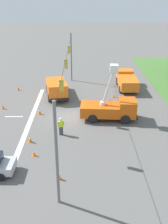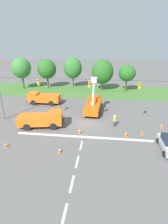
{
  "view_description": "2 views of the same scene",
  "coord_description": "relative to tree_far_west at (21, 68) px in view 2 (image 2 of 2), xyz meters",
  "views": [
    {
      "loc": [
        26.21,
        1.51,
        12.57
      ],
      "look_at": [
        1.67,
        1.76,
        1.29
      ],
      "focal_mm": 42.0,
      "sensor_mm": 36.0,
      "label": 1
    },
    {
      "loc": [
        2.41,
        -23.41,
        11.43
      ],
      "look_at": [
        -0.55,
        1.49,
        1.22
      ],
      "focal_mm": 28.0,
      "sensor_mm": 36.0,
      "label": 2
    }
  ],
  "objects": [
    {
      "name": "traffic_cone_mid_right",
      "position": [
        9.53,
        -25.72,
        -4.91
      ],
      "size": [
        0.36,
        0.36,
        0.7
      ],
      "color": "orange",
      "rests_on": "ground"
    },
    {
      "name": "traffic_cone_foreground_right",
      "position": [
        15.99,
        -26.11,
        -4.91
      ],
      "size": [
        0.36,
        0.36,
        0.7
      ],
      "color": "orange",
      "rests_on": "ground"
    },
    {
      "name": "traffic_cone_foreground_left",
      "position": [
        12.39,
        -12.66,
        -4.95
      ],
      "size": [
        0.36,
        0.36,
        0.64
      ],
      "color": "orange",
      "rests_on": "ground"
    },
    {
      "name": "signal_gantry",
      "position": [
        18.2,
        -18.36,
        -0.82
      ],
      "size": [
        26.2,
        0.33,
        7.2
      ],
      "color": "slate",
      "rests_on": "ground"
    },
    {
      "name": "traffic_cone_mid_left",
      "position": [
        14.2,
        -16.84,
        -4.9
      ],
      "size": [
        0.36,
        0.36,
        0.72
      ],
      "color": "orange",
      "rests_on": "ground"
    },
    {
      "name": "road_worker",
      "position": [
        22.2,
        -18.83,
        -4.26
      ],
      "size": [
        0.32,
        0.64,
        1.77
      ],
      "color": "#383842",
      "rests_on": "ground"
    },
    {
      "name": "utility_truck_support_near",
      "position": [
        8.87,
        -10.43,
        -4.08
      ],
      "size": [
        6.24,
        2.48,
        2.16
      ],
      "color": "orange",
      "rests_on": "ground"
    },
    {
      "name": "lane_markings",
      "position": [
        18.14,
        -23.83,
        -5.25
      ],
      "size": [
        17.6,
        15.25,
        0.01
      ],
      "color": "silver",
      "rests_on": "ground"
    },
    {
      "name": "tree_centre",
      "position": [
        12.32,
        3.17,
        -0.21
      ],
      "size": [
        4.67,
        4.01,
        7.75
      ],
      "color": "brown",
      "rests_on": "ground"
    },
    {
      "name": "grass_verge",
      "position": [
        18.14,
        -0.36,
        -5.21
      ],
      "size": [
        56.0,
        12.0,
        0.1
      ],
      "primitive_type": "cube",
      "color": "#477533",
      "rests_on": "ground"
    },
    {
      "name": "tree_far_west",
      "position": [
        0.0,
        0.0,
        0.0
      ],
      "size": [
        4.7,
        4.61,
        7.75
      ],
      "color": "brown",
      "rests_on": "ground"
    },
    {
      "name": "tree_far_east",
      "position": [
        25.74,
        0.63,
        -0.87
      ],
      "size": [
        3.99,
        3.61,
        6.32
      ],
      "color": "brown",
      "rests_on": "ground"
    },
    {
      "name": "utility_truck_bucket_lift",
      "position": [
        18.82,
        -13.75,
        -3.95
      ],
      "size": [
        2.79,
        6.16,
        6.0
      ],
      "color": "#D6560F",
      "rests_on": "ground"
    },
    {
      "name": "ground_plane",
      "position": [
        18.14,
        -18.36,
        -5.26
      ],
      "size": [
        200.0,
        200.0,
        0.0
      ],
      "primitive_type": "plane",
      "color": "#605E5B"
    },
    {
      "name": "tree_east",
      "position": [
        19.93,
        0.89,
        -0.69
      ],
      "size": [
        5.22,
        4.54,
        7.48
      ],
      "color": "brown",
      "rests_on": "ground"
    },
    {
      "name": "tree_west",
      "position": [
        5.85,
        1.81,
        -0.43
      ],
      "size": [
        4.76,
        4.46,
        7.26
      ],
      "color": "brown",
      "rests_on": "ground"
    },
    {
      "name": "traffic_cone_lane_edge_a",
      "position": [
        23.58,
        -21.57,
        -4.89
      ],
      "size": [
        0.36,
        0.36,
        0.75
      ],
      "color": "orange",
      "rests_on": "ground"
    },
    {
      "name": "traffic_cone_far_left",
      "position": [
        28.85,
        -18.54,
        -4.91
      ],
      "size": [
        0.36,
        0.36,
        0.7
      ],
      "color": "orange",
      "rests_on": "ground"
    },
    {
      "name": "traffic_cone_near_bucket",
      "position": [
        25.78,
        -20.86,
        -4.98
      ],
      "size": [
        0.36,
        0.36,
        0.59
      ],
      "color": "orange",
      "rests_on": "ground"
    },
    {
      "name": "utility_truck_support_far",
      "position": [
        11.97,
        -20.09,
        -4.08
      ],
      "size": [
        6.63,
        3.49,
        2.27
      ],
      "color": "orange",
      "rests_on": "ground"
    },
    {
      "name": "traffic_cone_lane_edge_b",
      "position": [
        17.55,
        -21.57,
        -4.86
      ],
      "size": [
        0.36,
        0.36,
        0.79
      ],
      "color": "orange",
      "rests_on": "ground"
    }
  ]
}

